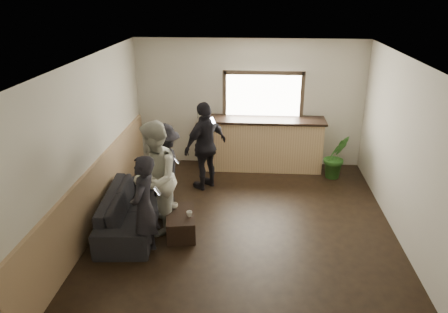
# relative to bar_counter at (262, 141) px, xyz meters

# --- Properties ---
(ground) EXTENTS (5.00, 6.00, 0.01)m
(ground) POSITION_rel_bar_counter_xyz_m (-0.30, -2.70, -0.64)
(ground) COLOR black
(room_shell) EXTENTS (5.01, 6.01, 2.80)m
(room_shell) POSITION_rel_bar_counter_xyz_m (-1.04, -2.70, 0.83)
(room_shell) COLOR silver
(room_shell) RESTS_ON ground
(bar_counter) EXTENTS (2.70, 0.68, 2.13)m
(bar_counter) POSITION_rel_bar_counter_xyz_m (0.00, 0.00, 0.00)
(bar_counter) COLOR tan
(bar_counter) RESTS_ON ground
(sofa) EXTENTS (1.02, 2.22, 0.63)m
(sofa) POSITION_rel_bar_counter_xyz_m (-2.19, -2.72, -0.33)
(sofa) COLOR black
(sofa) RESTS_ON ground
(coffee_table) EXTENTS (0.59, 0.88, 0.36)m
(coffee_table) POSITION_rel_bar_counter_xyz_m (-1.33, -2.89, -0.46)
(coffee_table) COLOR black
(coffee_table) RESTS_ON ground
(cup_a) EXTENTS (0.15, 0.15, 0.09)m
(cup_a) POSITION_rel_bar_counter_xyz_m (-1.46, -2.72, -0.23)
(cup_a) COLOR silver
(cup_a) RESTS_ON coffee_table
(cup_b) EXTENTS (0.10, 0.10, 0.09)m
(cup_b) POSITION_rel_bar_counter_xyz_m (-1.17, -2.97, -0.24)
(cup_b) COLOR silver
(cup_b) RESTS_ON coffee_table
(potted_plant) EXTENTS (0.62, 0.56, 0.95)m
(potted_plant) POSITION_rel_bar_counter_xyz_m (1.56, -0.42, -0.17)
(potted_plant) COLOR #2D6623
(potted_plant) RESTS_ON ground
(person_a) EXTENTS (0.49, 0.63, 1.61)m
(person_a) POSITION_rel_bar_counter_xyz_m (-1.74, -3.56, 0.17)
(person_a) COLOR black
(person_a) RESTS_ON ground
(person_b) EXTENTS (0.83, 1.00, 1.88)m
(person_b) POSITION_rel_bar_counter_xyz_m (-1.74, -2.83, 0.30)
(person_b) COLOR beige
(person_b) RESTS_ON ground
(person_c) EXTENTS (0.63, 1.07, 1.62)m
(person_c) POSITION_rel_bar_counter_xyz_m (-1.74, -2.09, 0.17)
(person_c) COLOR black
(person_c) RESTS_ON ground
(person_d) EXTENTS (1.01, 1.06, 1.77)m
(person_d) POSITION_rel_bar_counter_xyz_m (-1.12, -1.08, 0.24)
(person_d) COLOR black
(person_d) RESTS_ON ground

